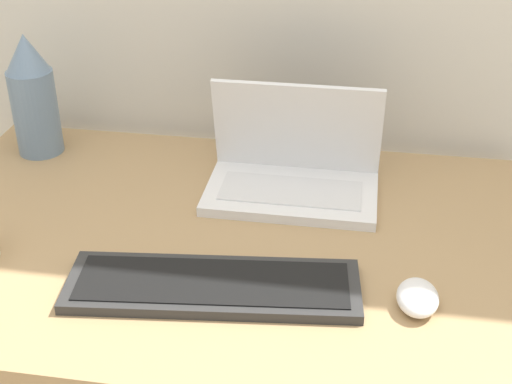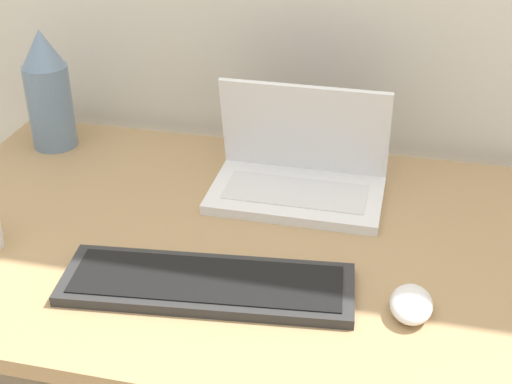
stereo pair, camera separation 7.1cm
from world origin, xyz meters
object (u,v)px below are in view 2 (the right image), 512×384
laptop (299,171)px  mouse (411,304)px  keyboard (207,284)px  vase (48,91)px

laptop → mouse: size_ratio=3.61×
laptop → keyboard: 0.36m
keyboard → mouse: size_ratio=5.24×
mouse → vase: vase is taller
mouse → keyboard: bearing=-177.8°
mouse → vase: 0.93m
keyboard → laptop: bearing=75.3°
laptop → vase: (-0.58, 0.09, 0.08)m
keyboard → mouse: (0.33, 0.01, 0.01)m
mouse → vase: size_ratio=0.35×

